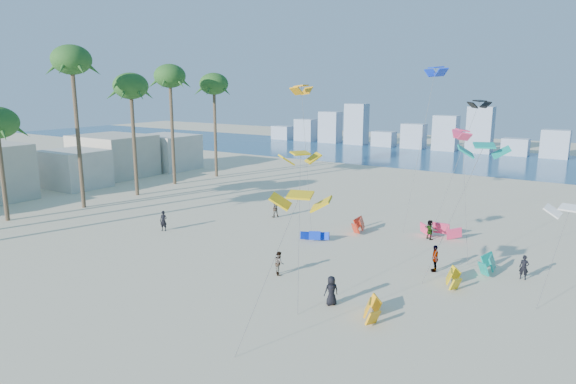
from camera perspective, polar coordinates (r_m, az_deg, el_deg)
The scene contains 10 objects.
ground at distance 29.75m, azimuth -22.99°, elevation -13.28°, with size 220.00×220.00×0.00m, color beige.
ocean at distance 90.21m, azimuth 18.33°, elevation 3.59°, with size 220.00×220.00×0.00m, color navy.
kitesurfer_near at distance 44.45m, azimuth -13.85°, elevation -3.17°, with size 0.63×0.41×1.73m, color black.
kitesurfer_mid at distance 33.49m, azimuth -1.01°, elevation -7.99°, with size 0.76×0.59×1.56m, color gray.
kitesurfers_far at distance 36.74m, azimuth 14.25°, elevation -6.44°, with size 29.48×16.47×1.82m.
grounded_kites at distance 38.20m, azimuth 13.98°, elevation -6.29°, with size 15.19×19.07×1.07m.
flying_kites at distance 37.81m, azimuth 20.19°, elevation 8.01°, with size 30.84×36.22×18.09m.
palm_row at distance 54.68m, azimuth -23.12°, elevation 10.86°, with size 6.26×44.80×16.00m.
beachfront_buildings at distance 67.41m, azimuth -24.56°, elevation 2.75°, with size 11.50×43.00×6.00m.
distant_skyline at distance 99.77m, azimuth 19.32°, elevation 6.06°, with size 85.00×3.00×8.40m.
Camera 1 is at (23.01, -14.37, 12.21)m, focal length 31.58 mm.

